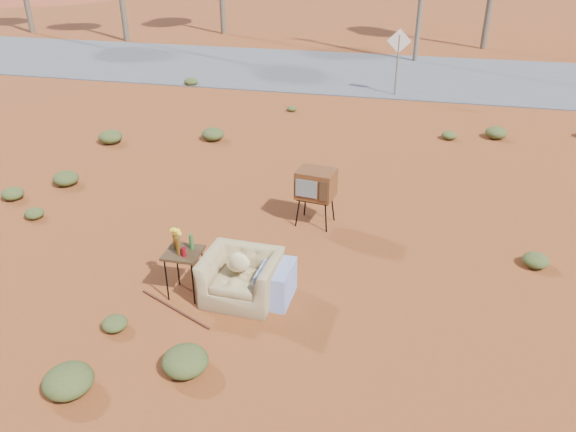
# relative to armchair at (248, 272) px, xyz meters

# --- Properties ---
(ground) EXTENTS (140.00, 140.00, 0.00)m
(ground) POSITION_rel_armchair_xyz_m (0.01, 0.16, -0.47)
(ground) COLOR brown
(ground) RESTS_ON ground
(highway) EXTENTS (140.00, 7.00, 0.04)m
(highway) POSITION_rel_armchair_xyz_m (0.01, 15.16, -0.45)
(highway) COLOR #565659
(highway) RESTS_ON ground
(armchair) EXTENTS (1.37, 0.86, 1.00)m
(armchair) POSITION_rel_armchair_xyz_m (0.00, 0.00, 0.00)
(armchair) COLOR #998153
(armchair) RESTS_ON ground
(tv_unit) EXTENTS (0.77, 0.65, 1.12)m
(tv_unit) POSITION_rel_armchair_xyz_m (0.57, 2.63, 0.36)
(tv_unit) COLOR black
(tv_unit) RESTS_ON ground
(side_table) EXTENTS (0.54, 0.54, 1.08)m
(side_table) POSITION_rel_armchair_xyz_m (-1.01, -0.09, 0.33)
(side_table) COLOR #3C2A16
(side_table) RESTS_ON ground
(rusty_bar) EXTENTS (1.35, 0.68, 0.04)m
(rusty_bar) POSITION_rel_armchair_xyz_m (-1.00, -0.57, -0.45)
(rusty_bar) COLOR #4D2214
(rusty_bar) RESTS_ON ground
(road_sign) EXTENTS (0.78, 0.06, 2.19)m
(road_sign) POSITION_rel_armchair_xyz_m (1.51, 12.16, 1.04)
(road_sign) COLOR brown
(road_sign) RESTS_ON ground
(scrub_patch) EXTENTS (17.49, 8.07, 0.33)m
(scrub_patch) POSITION_rel_armchair_xyz_m (-0.81, 4.57, -0.33)
(scrub_patch) COLOR #414920
(scrub_patch) RESTS_ON ground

